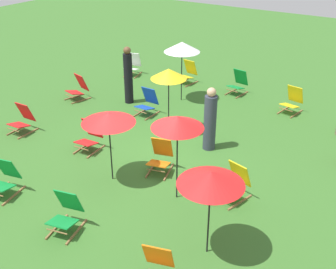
# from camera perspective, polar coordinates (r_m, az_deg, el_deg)

# --- Properties ---
(ground_plane) EXTENTS (40.00, 40.00, 0.00)m
(ground_plane) POSITION_cam_1_polar(r_m,az_deg,el_deg) (9.95, -3.74, -5.26)
(ground_plane) COLOR #386B28
(deckchair_0) EXTENTS (0.64, 0.85, 0.83)m
(deckchair_0) POSITION_cam_1_polar(r_m,az_deg,el_deg) (16.14, -4.80, 9.40)
(deckchair_0) COLOR olive
(deckchair_0) RESTS_ON ground
(deckchair_1) EXTENTS (0.58, 0.82, 0.83)m
(deckchair_1) POSITION_cam_1_polar(r_m,az_deg,el_deg) (15.26, 2.74, 8.37)
(deckchair_1) COLOR olive
(deckchair_1) RESTS_ON ground
(deckchair_2) EXTENTS (0.49, 0.77, 0.83)m
(deckchair_2) POSITION_cam_1_polar(r_m,az_deg,el_deg) (12.73, -2.82, 4.35)
(deckchair_2) COLOR olive
(deckchair_2) RESTS_ON ground
(deckchair_4) EXTENTS (0.66, 0.86, 0.83)m
(deckchair_4) POSITION_cam_1_polar(r_m,az_deg,el_deg) (9.03, 9.10, -6.58)
(deckchair_4) COLOR olive
(deckchair_4) RESTS_ON ground
(deckchair_5) EXTENTS (0.62, 0.84, 0.83)m
(deckchair_5) POSITION_cam_1_polar(r_m,az_deg,el_deg) (9.72, -21.38, -5.63)
(deckchair_5) COLOR olive
(deckchair_5) RESTS_ON ground
(deckchair_6) EXTENTS (0.64, 0.85, 0.83)m
(deckchair_6) POSITION_cam_1_polar(r_m,az_deg,el_deg) (8.34, -13.72, -10.35)
(deckchair_6) COLOR olive
(deckchair_6) RESTS_ON ground
(deckchair_7) EXTENTS (0.53, 0.79, 0.83)m
(deckchair_7) POSITION_cam_1_polar(r_m,az_deg,el_deg) (10.92, -10.66, -0.29)
(deckchair_7) COLOR olive
(deckchair_7) RESTS_ON ground
(deckchair_8) EXTENTS (0.60, 0.83, 0.83)m
(deckchair_8) POSITION_cam_1_polar(r_m,az_deg,el_deg) (13.39, 16.57, 4.39)
(deckchair_8) COLOR olive
(deckchair_8) RESTS_ON ground
(deckchair_9) EXTENTS (0.66, 0.86, 0.83)m
(deckchair_9) POSITION_cam_1_polar(r_m,az_deg,el_deg) (14.13, -12.14, 6.16)
(deckchair_9) COLOR olive
(deckchair_9) RESTS_ON ground
(deckchair_11) EXTENTS (0.66, 0.86, 0.83)m
(deckchair_11) POSITION_cam_1_polar(r_m,az_deg,el_deg) (9.85, -1.04, -3.05)
(deckchair_11) COLOR olive
(deckchair_11) RESTS_ON ground
(deckchair_12) EXTENTS (0.58, 0.82, 0.83)m
(deckchair_12) POSITION_cam_1_polar(r_m,az_deg,el_deg) (14.47, 9.52, 6.92)
(deckchair_12) COLOR olive
(deckchair_12) RESTS_ON ground
(deckchair_13) EXTENTS (0.50, 0.77, 0.83)m
(deckchair_13) POSITION_cam_1_polar(r_m,az_deg,el_deg) (12.32, -19.23, 1.93)
(deckchair_13) COLOR olive
(deckchair_13) RESTS_ON ground
(umbrella_0) EXTENTS (1.14, 1.14, 1.94)m
(umbrella_0) POSITION_cam_1_polar(r_m,az_deg,el_deg) (13.28, 1.92, 11.84)
(umbrella_0) COLOR black
(umbrella_0) RESTS_ON ground
(umbrella_1) EXTENTS (1.18, 1.18, 1.68)m
(umbrella_1) POSITION_cam_1_polar(r_m,az_deg,el_deg) (9.05, -8.14, 2.28)
(umbrella_1) COLOR black
(umbrella_1) RESTS_ON ground
(umbrella_2) EXTENTS (1.07, 1.07, 1.93)m
(umbrella_2) POSITION_cam_1_polar(r_m,az_deg,el_deg) (8.21, 1.30, 1.71)
(umbrella_2) COLOR black
(umbrella_2) RESTS_ON ground
(umbrella_3) EXTENTS (1.15, 1.15, 1.71)m
(umbrella_3) POSITION_cam_1_polar(r_m,az_deg,el_deg) (6.92, 5.88, -5.95)
(umbrella_3) COLOR black
(umbrella_3) RESTS_ON ground
(umbrella_4) EXTENTS (0.96, 0.96, 1.85)m
(umbrella_4) POSITION_cam_1_polar(r_m,az_deg,el_deg) (11.10, 0.09, 8.26)
(umbrella_4) COLOR black
(umbrella_4) RESTS_ON ground
(person_0) EXTENTS (0.42, 0.42, 1.69)m
(person_0) POSITION_cam_1_polar(r_m,az_deg,el_deg) (10.64, 5.75, 1.89)
(person_0) COLOR #333847
(person_0) RESTS_ON ground
(person_2) EXTENTS (0.39, 0.39, 1.84)m
(person_2) POSITION_cam_1_polar(r_m,az_deg,el_deg) (13.42, -5.45, 7.93)
(person_2) COLOR black
(person_2) RESTS_ON ground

